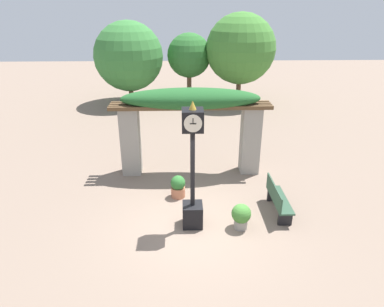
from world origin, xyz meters
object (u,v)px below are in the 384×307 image
Objects in this scene: potted_plant_near_right at (178,186)px; pedestal_clock at (193,174)px; potted_plant_near_left at (241,215)px; park_bench at (278,199)px.

pedestal_clock is at bearing -75.09° from potted_plant_near_right.
pedestal_clock is 4.88× the size of potted_plant_near_left.
park_bench reaches higher than potted_plant_near_left.
park_bench is at bearing 12.56° from pedestal_clock.
park_bench is at bearing 31.95° from potted_plant_near_left.
potted_plant_near_left is 0.99× the size of potted_plant_near_right.
potted_plant_near_right is at bearing 104.91° from pedestal_clock.
pedestal_clock is 1.98m from potted_plant_near_right.
potted_plant_near_left is at bearing 121.95° from park_bench.
pedestal_clock is 2.75m from park_bench.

